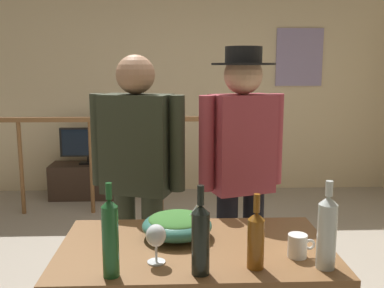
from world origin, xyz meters
name	(u,v)px	position (x,y,z in m)	size (l,w,h in m)	color
back_wall	(181,92)	(0.00, 2.80, 1.26)	(5.44, 0.10, 2.52)	beige
framed_picture	(299,57)	(1.48, 2.74, 1.69)	(0.58, 0.03, 0.71)	#9285B1
stair_railing	(140,150)	(-0.45, 1.85, 0.70)	(3.07, 0.10, 1.10)	brown
tv_console	(89,180)	(-1.13, 2.45, 0.21)	(0.90, 0.40, 0.41)	#38281E
flat_screen_tv	(87,143)	(-1.13, 2.42, 0.68)	(0.63, 0.12, 0.44)	black
serving_table	(195,264)	(0.01, -0.96, 0.69)	(1.22, 0.72, 0.78)	brown
salad_bowl	(177,224)	(-0.07, -0.85, 0.84)	(0.33, 0.33, 0.19)	#337060
wine_glass	(156,237)	(-0.16, -1.13, 0.89)	(0.08, 0.08, 0.16)	silver
wine_bottle_dark	(201,238)	(0.01, -1.23, 0.93)	(0.07, 0.07, 0.36)	black
wine_bottle_green	(110,237)	(-0.33, -1.24, 0.94)	(0.06, 0.06, 0.37)	#1E5628
wine_bottle_clear	(327,231)	(0.52, -1.20, 0.94)	(0.08, 0.08, 0.36)	silver
wine_bottle_amber	(256,239)	(0.24, -1.19, 0.90)	(0.07, 0.07, 0.31)	brown
mug_white	(298,246)	(0.43, -1.10, 0.83)	(0.12, 0.08, 0.10)	white
person_standing_left	(137,168)	(-0.31, -0.24, 0.98)	(0.57, 0.34, 1.65)	#2D3323
person_standing_right	(241,162)	(0.32, -0.24, 1.01)	(0.53, 0.37, 1.69)	black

